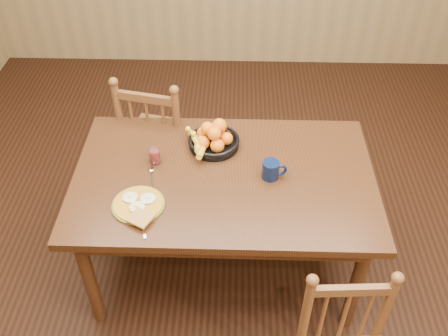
{
  "coord_description": "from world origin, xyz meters",
  "views": [
    {
      "loc": [
        0.06,
        -1.94,
        2.55
      ],
      "look_at": [
        0.0,
        0.0,
        0.8
      ],
      "focal_mm": 40.0,
      "sensor_mm": 36.0,
      "label": 1
    }
  ],
  "objects_px": {
    "chair_far": "(160,140)",
    "fruit_bowl": "(213,139)",
    "dining_table": "(224,186)",
    "breakfast_plate": "(138,205)",
    "coffee_mug": "(271,170)"
  },
  "relations": [
    {
      "from": "breakfast_plate",
      "to": "coffee_mug",
      "type": "bearing_deg",
      "value": 19.49
    },
    {
      "from": "dining_table",
      "to": "breakfast_plate",
      "type": "bearing_deg",
      "value": -149.8
    },
    {
      "from": "chair_far",
      "to": "fruit_bowl",
      "type": "xyz_separation_m",
      "value": [
        0.37,
        -0.38,
        0.32
      ]
    },
    {
      "from": "chair_far",
      "to": "breakfast_plate",
      "type": "height_order",
      "value": "chair_far"
    },
    {
      "from": "chair_far",
      "to": "fruit_bowl",
      "type": "height_order",
      "value": "chair_far"
    },
    {
      "from": "dining_table",
      "to": "breakfast_plate",
      "type": "height_order",
      "value": "breakfast_plate"
    },
    {
      "from": "fruit_bowl",
      "to": "breakfast_plate",
      "type": "bearing_deg",
      "value": -125.83
    },
    {
      "from": "dining_table",
      "to": "chair_far",
      "type": "height_order",
      "value": "chair_far"
    },
    {
      "from": "fruit_bowl",
      "to": "dining_table",
      "type": "bearing_deg",
      "value": -73.47
    },
    {
      "from": "dining_table",
      "to": "coffee_mug",
      "type": "xyz_separation_m",
      "value": [
        0.25,
        -0.01,
        0.14
      ]
    },
    {
      "from": "coffee_mug",
      "to": "fruit_bowl",
      "type": "relative_size",
      "value": 0.41
    },
    {
      "from": "breakfast_plate",
      "to": "coffee_mug",
      "type": "height_order",
      "value": "coffee_mug"
    },
    {
      "from": "chair_far",
      "to": "coffee_mug",
      "type": "xyz_separation_m",
      "value": [
        0.69,
        -0.63,
        0.32
      ]
    },
    {
      "from": "fruit_bowl",
      "to": "chair_far",
      "type": "bearing_deg",
      "value": 134.18
    },
    {
      "from": "dining_table",
      "to": "coffee_mug",
      "type": "distance_m",
      "value": 0.28
    }
  ]
}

